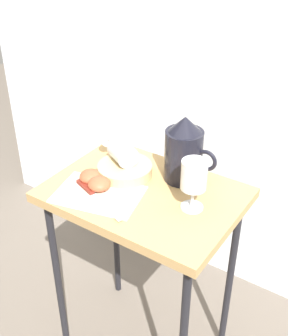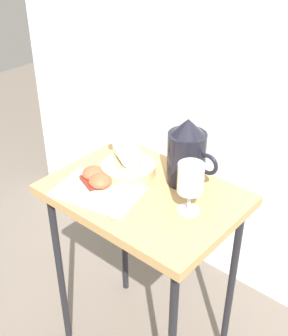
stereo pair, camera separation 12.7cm
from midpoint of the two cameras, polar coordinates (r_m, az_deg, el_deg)
curtain_drape at (r=1.60m, az=8.68°, el=15.81°), size 2.40×0.03×2.05m
table at (r=1.36m, az=-2.68°, el=-5.80°), size 0.57×0.41×0.71m
linen_napkin at (r=1.31m, az=-8.68°, el=-3.48°), size 0.28×0.23×0.00m
basket_tray at (r=1.38m, az=-5.12°, el=-0.33°), size 0.17×0.17×0.03m
pitcher at (r=1.33m, az=2.44°, el=1.67°), size 0.17×0.12×0.21m
wine_glass_upright at (r=1.19m, az=3.43°, el=-1.37°), size 0.07×0.07×0.15m
wine_glass_tipped_near at (r=1.38m, az=-5.50°, el=2.04°), size 0.16×0.13×0.07m
apple_half_left at (r=1.36m, az=-9.57°, el=-1.16°), size 0.07×0.07×0.04m
apple_half_right at (r=1.32m, az=-8.56°, el=-2.12°), size 0.07×0.07×0.04m
knife at (r=1.31m, az=-9.53°, el=-3.35°), size 0.22×0.09×0.01m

